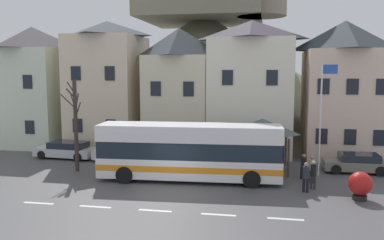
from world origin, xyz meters
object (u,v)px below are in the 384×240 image
(townhouse_02, at_px, (179,90))
(pedestrian_00, at_px, (303,166))
(pedestrian_03, at_px, (306,175))
(townhouse_03, at_px, (251,87))
(pedestrian_02, at_px, (313,173))
(transit_bus, at_px, (190,152))
(public_bench, at_px, (267,157))
(flagpole, at_px, (322,111))
(bare_tree_00, at_px, (76,123))
(pedestrian_01, at_px, (312,168))
(townhouse_04, at_px, (343,89))
(hilltop_castle, at_px, (204,65))
(townhouse_01, at_px, (108,85))
(bus_shelter, at_px, (262,127))
(parked_car_00, at_px, (67,150))
(harbour_buoy, at_px, (360,184))
(parked_car_01, at_px, (124,152))
(parked_car_02, at_px, (356,163))
(townhouse_00, at_px, (34,86))

(townhouse_02, height_order, pedestrian_00, townhouse_02)
(pedestrian_00, relative_size, pedestrian_03, 0.93)
(townhouse_03, relative_size, pedestrian_02, 6.49)
(transit_bus, xyz_separation_m, public_bench, (4.61, 5.37, -1.23))
(flagpole, xyz_separation_m, bare_tree_00, (-15.56, -1.70, -0.89))
(transit_bus, distance_m, pedestrian_01, 7.21)
(townhouse_03, bearing_deg, townhouse_04, 2.24)
(townhouse_02, bearing_deg, townhouse_04, 3.63)
(townhouse_02, height_order, flagpole, townhouse_02)
(hilltop_castle, bearing_deg, pedestrian_01, -68.17)
(townhouse_01, bearing_deg, transit_bus, -46.29)
(townhouse_01, height_order, townhouse_04, townhouse_01)
(transit_bus, relative_size, public_bench, 6.64)
(bus_shelter, height_order, pedestrian_01, bus_shelter)
(parked_car_00, bearing_deg, public_bench, -172.56)
(bare_tree_00, bearing_deg, parked_car_00, 126.00)
(harbour_buoy, bearing_deg, parked_car_00, 161.40)
(townhouse_01, xyz_separation_m, hilltop_castle, (5.60, 17.26, 1.95))
(pedestrian_00, bearing_deg, parked_car_01, 167.59)
(townhouse_02, height_order, parked_car_02, townhouse_02)
(parked_car_00, xyz_separation_m, harbour_buoy, (19.56, -6.58, 0.18))
(pedestrian_01, bearing_deg, pedestrian_03, -104.73)
(hilltop_castle, xyz_separation_m, parked_car_02, (13.50, -22.61, -6.69))
(harbour_buoy, bearing_deg, townhouse_04, 84.86)
(transit_bus, bearing_deg, flagpole, 14.86)
(townhouse_02, distance_m, pedestrian_01, 13.28)
(pedestrian_03, distance_m, flagpole, 5.10)
(parked_car_02, height_order, pedestrian_02, pedestrian_02)
(townhouse_00, relative_size, townhouse_03, 0.99)
(townhouse_02, xyz_separation_m, pedestrian_01, (9.66, -8.17, -4.05))
(townhouse_01, distance_m, townhouse_03, 12.04)
(pedestrian_03, relative_size, flagpole, 0.24)
(townhouse_00, distance_m, pedestrian_03, 25.52)
(transit_bus, relative_size, parked_car_00, 2.35)
(townhouse_03, bearing_deg, townhouse_02, -174.67)
(harbour_buoy, bearing_deg, townhouse_01, 147.90)
(townhouse_01, relative_size, hilltop_castle, 0.25)
(townhouse_01, relative_size, pedestrian_01, 6.37)
(harbour_buoy, bearing_deg, pedestrian_03, 162.68)
(townhouse_00, distance_m, pedestrian_00, 24.57)
(townhouse_02, xyz_separation_m, transit_bus, (2.52, -8.80, -3.28))
(townhouse_04, xyz_separation_m, public_bench, (-5.68, -4.24, -4.70))
(townhouse_03, bearing_deg, hilltop_castle, 110.58)
(townhouse_03, distance_m, harbour_buoy, 13.67)
(townhouse_04, distance_m, transit_bus, 14.50)
(townhouse_03, xyz_separation_m, parked_car_02, (7.06, -5.46, -4.65))
(townhouse_01, height_order, public_bench, townhouse_01)
(pedestrian_02, bearing_deg, pedestrian_03, -123.77)
(parked_car_02, bearing_deg, pedestrian_01, 45.59)
(townhouse_00, height_order, bare_tree_00, townhouse_00)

